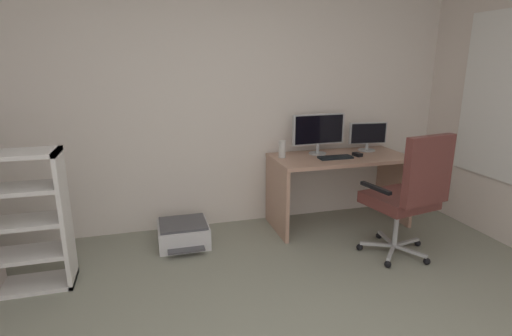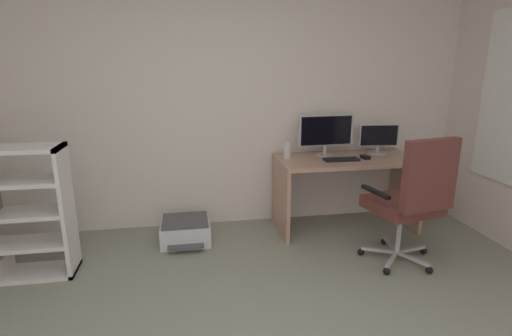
{
  "view_description": "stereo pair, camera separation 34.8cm",
  "coord_description": "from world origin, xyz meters",
  "px_view_note": "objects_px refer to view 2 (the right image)",
  "views": [
    {
      "loc": [
        -0.61,
        -1.47,
        1.67
      ],
      "look_at": [
        0.3,
        1.77,
        0.76
      ],
      "focal_mm": 27.66,
      "sensor_mm": 36.0,
      "label": 1
    },
    {
      "loc": [
        -0.27,
        -1.55,
        1.67
      ],
      "look_at": [
        0.3,
        1.77,
        0.76
      ],
      "focal_mm": 27.66,
      "sensor_mm": 36.0,
      "label": 2
    }
  ],
  "objects_px": {
    "keyboard": "(341,159)",
    "office_chair": "(412,197)",
    "computer_mouse": "(365,157)",
    "printer": "(186,230)",
    "monitor_main": "(326,132)",
    "monitor_secondary": "(378,137)",
    "desktop_speaker": "(287,150)",
    "desk": "(346,177)"
  },
  "relations": [
    {
      "from": "printer",
      "to": "desk",
      "type": "bearing_deg",
      "value": 2.36
    },
    {
      "from": "computer_mouse",
      "to": "office_chair",
      "type": "relative_size",
      "value": 0.09
    },
    {
      "from": "monitor_main",
      "to": "monitor_secondary",
      "type": "relative_size",
      "value": 1.39
    },
    {
      "from": "monitor_secondary",
      "to": "desktop_speaker",
      "type": "xyz_separation_m",
      "value": [
        -0.99,
        -0.05,
        -0.09
      ]
    },
    {
      "from": "monitor_secondary",
      "to": "desktop_speaker",
      "type": "distance_m",
      "value": 0.99
    },
    {
      "from": "computer_mouse",
      "to": "desktop_speaker",
      "type": "bearing_deg",
      "value": 157.35
    },
    {
      "from": "printer",
      "to": "computer_mouse",
      "type": "bearing_deg",
      "value": 0.27
    },
    {
      "from": "monitor_main",
      "to": "monitor_secondary",
      "type": "bearing_deg",
      "value": 0.01
    },
    {
      "from": "office_chair",
      "to": "desktop_speaker",
      "type": "bearing_deg",
      "value": 129.9
    },
    {
      "from": "office_chair",
      "to": "keyboard",
      "type": "bearing_deg",
      "value": 111.35
    },
    {
      "from": "monitor_main",
      "to": "office_chair",
      "type": "height_order",
      "value": "monitor_main"
    },
    {
      "from": "keyboard",
      "to": "printer",
      "type": "distance_m",
      "value": 1.66
    },
    {
      "from": "monitor_main",
      "to": "printer",
      "type": "distance_m",
      "value": 1.7
    },
    {
      "from": "monitor_main",
      "to": "office_chair",
      "type": "distance_m",
      "value": 1.14
    },
    {
      "from": "desktop_speaker",
      "to": "computer_mouse",
      "type": "bearing_deg",
      "value": -11.61
    },
    {
      "from": "monitor_main",
      "to": "keyboard",
      "type": "distance_m",
      "value": 0.34
    },
    {
      "from": "monitor_secondary",
      "to": "office_chair",
      "type": "bearing_deg",
      "value": -100.47
    },
    {
      "from": "computer_mouse",
      "to": "desktop_speaker",
      "type": "relative_size",
      "value": 0.59
    },
    {
      "from": "office_chair",
      "to": "printer",
      "type": "height_order",
      "value": "office_chair"
    },
    {
      "from": "monitor_secondary",
      "to": "computer_mouse",
      "type": "xyz_separation_m",
      "value": [
        -0.23,
        -0.2,
        -0.16
      ]
    },
    {
      "from": "computer_mouse",
      "to": "printer",
      "type": "height_order",
      "value": "computer_mouse"
    },
    {
      "from": "monitor_main",
      "to": "keyboard",
      "type": "height_order",
      "value": "monitor_main"
    },
    {
      "from": "monitor_main",
      "to": "computer_mouse",
      "type": "height_order",
      "value": "monitor_main"
    },
    {
      "from": "desk",
      "to": "monitor_main",
      "type": "xyz_separation_m",
      "value": [
        -0.19,
        0.14,
        0.45
      ]
    },
    {
      "from": "computer_mouse",
      "to": "monitor_secondary",
      "type": "bearing_deg",
      "value": 30.6
    },
    {
      "from": "keyboard",
      "to": "desktop_speaker",
      "type": "xyz_separation_m",
      "value": [
        -0.5,
        0.18,
        0.07
      ]
    },
    {
      "from": "monitor_main",
      "to": "office_chair",
      "type": "relative_size",
      "value": 0.51
    },
    {
      "from": "office_chair",
      "to": "printer",
      "type": "xyz_separation_m",
      "value": [
        -1.83,
        0.79,
        -0.51
      ]
    },
    {
      "from": "computer_mouse",
      "to": "desktop_speaker",
      "type": "distance_m",
      "value": 0.78
    },
    {
      "from": "keyboard",
      "to": "office_chair",
      "type": "height_order",
      "value": "office_chair"
    },
    {
      "from": "desk",
      "to": "monitor_secondary",
      "type": "xyz_separation_m",
      "value": [
        0.39,
        0.14,
        0.37
      ]
    },
    {
      "from": "keyboard",
      "to": "desktop_speaker",
      "type": "bearing_deg",
      "value": 159.55
    },
    {
      "from": "keyboard",
      "to": "office_chair",
      "type": "distance_m",
      "value": 0.84
    },
    {
      "from": "monitor_secondary",
      "to": "desktop_speaker",
      "type": "bearing_deg",
      "value": -177.23
    },
    {
      "from": "desktop_speaker",
      "to": "office_chair",
      "type": "bearing_deg",
      "value": -50.1
    },
    {
      "from": "keyboard",
      "to": "printer",
      "type": "bearing_deg",
      "value": 179.02
    },
    {
      "from": "monitor_main",
      "to": "computer_mouse",
      "type": "bearing_deg",
      "value": -30.22
    },
    {
      "from": "keyboard",
      "to": "computer_mouse",
      "type": "xyz_separation_m",
      "value": [
        0.26,
        0.03,
        0.01
      ]
    },
    {
      "from": "monitor_main",
      "to": "desktop_speaker",
      "type": "xyz_separation_m",
      "value": [
        -0.41,
        -0.05,
        -0.16
      ]
    },
    {
      "from": "monitor_secondary",
      "to": "desktop_speaker",
      "type": "relative_size",
      "value": 2.44
    },
    {
      "from": "monitor_secondary",
      "to": "keyboard",
      "type": "xyz_separation_m",
      "value": [
        -0.49,
        -0.23,
        -0.16
      ]
    },
    {
      "from": "monitor_main",
      "to": "desktop_speaker",
      "type": "bearing_deg",
      "value": -173.37
    }
  ]
}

